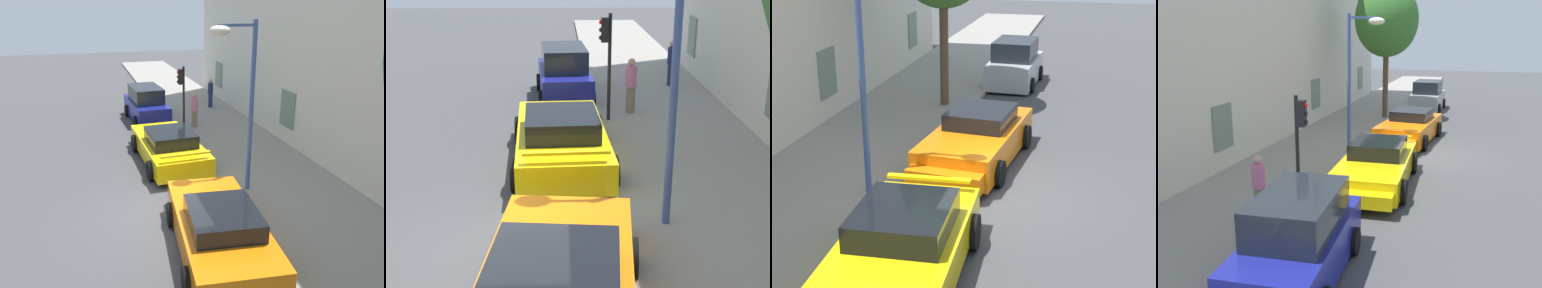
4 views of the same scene
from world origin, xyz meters
TOP-DOWN VIEW (x-y plane):
  - ground_plane at (0.00, 0.00)m, footprint 80.00×80.00m
  - sidewalk at (0.00, 4.22)m, footprint 60.00×4.19m
  - sportscar_red_lead at (-4.05, 1.12)m, footprint 5.17×2.42m
  - sportscar_yellow_flank at (1.90, 1.08)m, footprint 5.05×2.52m
  - hatchback_parked at (10.42, 1.32)m, footprint 3.64×2.00m
  - hatchback_distant at (-9.65, 1.25)m, footprint 3.99×1.99m
  - tree_near_kerb at (6.64, 3.17)m, footprint 3.34×3.34m
  - traffic_light at (-6.80, 2.42)m, footprint 0.22×0.36m
  - street_lamp at (-0.67, 2.55)m, footprint 0.44×1.42m
  - pedestrian_admiring at (-7.55, 3.23)m, footprint 0.47×0.47m

SIDE VIEW (x-z plane):
  - ground_plane at x=0.00m, z-range 0.00..0.00m
  - sidewalk at x=0.00m, z-range 0.00..0.14m
  - sportscar_yellow_flank at x=1.90m, z-range -0.08..1.27m
  - sportscar_red_lead at x=-4.05m, z-range -0.06..1.28m
  - hatchback_parked at x=10.42m, z-range -0.09..1.69m
  - hatchback_distant at x=-9.65m, z-range -0.08..1.69m
  - pedestrian_admiring at x=-7.55m, z-range 0.16..1.79m
  - traffic_light at x=-6.80m, z-range 0.70..3.72m
  - street_lamp at x=-0.67m, z-range 1.17..6.36m
  - tree_near_kerb at x=6.64m, z-range 1.73..8.84m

